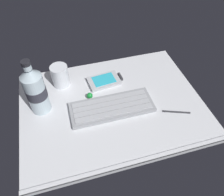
{
  "coord_description": "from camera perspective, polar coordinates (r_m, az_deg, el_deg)",
  "views": [
    {
      "loc": [
        -14.1,
        -49.56,
        59.83
      ],
      "look_at": [
        0.0,
        0.0,
        3.0
      ],
      "focal_mm": 35.42,
      "sensor_mm": 36.0,
      "label": 1
    }
  ],
  "objects": [
    {
      "name": "handheld_device",
      "position": [
        0.86,
        -1.68,
        4.53
      ],
      "size": [
        13.32,
        8.79,
        1.5
      ],
      "color": "#B7BABF",
      "rests_on": "ground_plane"
    },
    {
      "name": "juice_cup",
      "position": [
        0.85,
        -13.18,
        5.42
      ],
      "size": [
        6.4,
        6.4,
        8.5
      ],
      "color": "silver",
      "rests_on": "ground_plane"
    },
    {
      "name": "water_bottle",
      "position": [
        0.75,
        -19.11,
        1.86
      ],
      "size": [
        6.73,
        6.73,
        20.8
      ],
      "color": "silver",
      "rests_on": "ground_plane"
    },
    {
      "name": "stylus_pen",
      "position": [
        0.79,
        16.3,
        -3.36
      ],
      "size": [
        9.14,
        3.99,
        0.7
      ],
      "primitive_type": "cylinder",
      "rotation": [
        0.0,
        1.57,
        -0.36
      ],
      "color": "#26262B",
      "rests_on": "ground_plane"
    },
    {
      "name": "trackball_mouse",
      "position": [
        0.8,
        -5.78,
        0.62
      ],
      "size": [
        2.2,
        2.2,
        2.2
      ],
      "primitive_type": "sphere",
      "color": "#198C33",
      "rests_on": "ground_plane"
    },
    {
      "name": "ground_plane",
      "position": [
        0.8,
        0.05,
        -2.05
      ],
      "size": [
        64.0,
        48.0,
        2.8
      ],
      "color": "silver"
    },
    {
      "name": "keyboard",
      "position": [
        0.77,
        -0.05,
        -2.35
      ],
      "size": [
        29.07,
        11.19,
        1.7
      ],
      "color": "#93969B",
      "rests_on": "ground_plane"
    }
  ]
}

